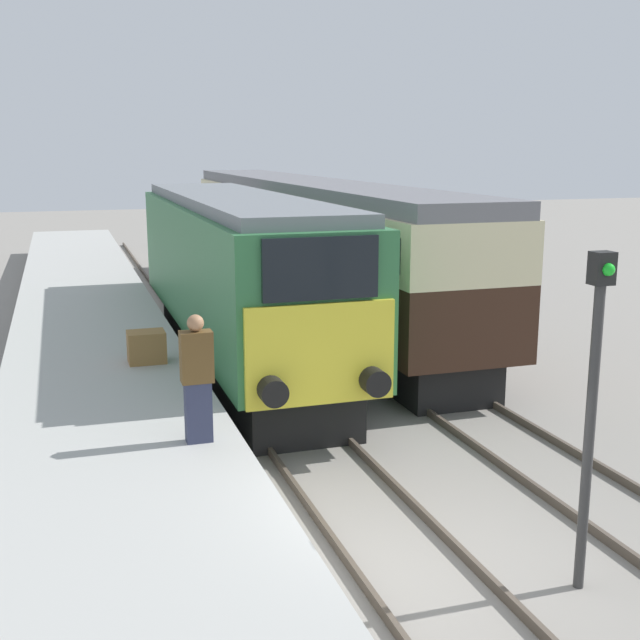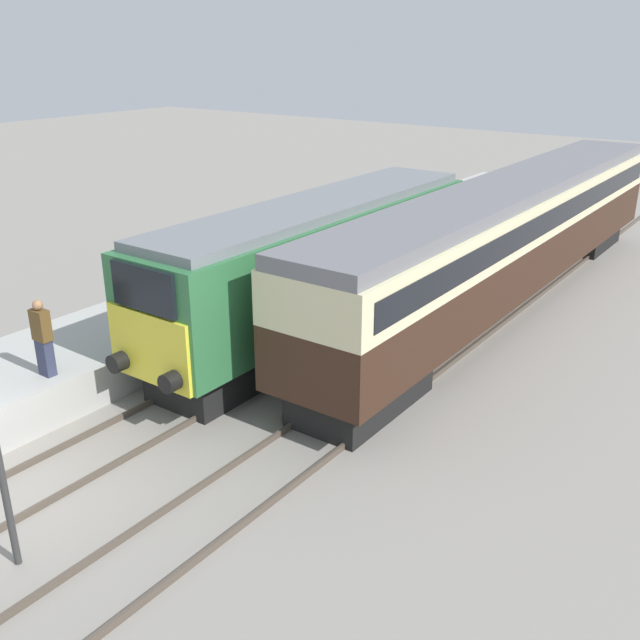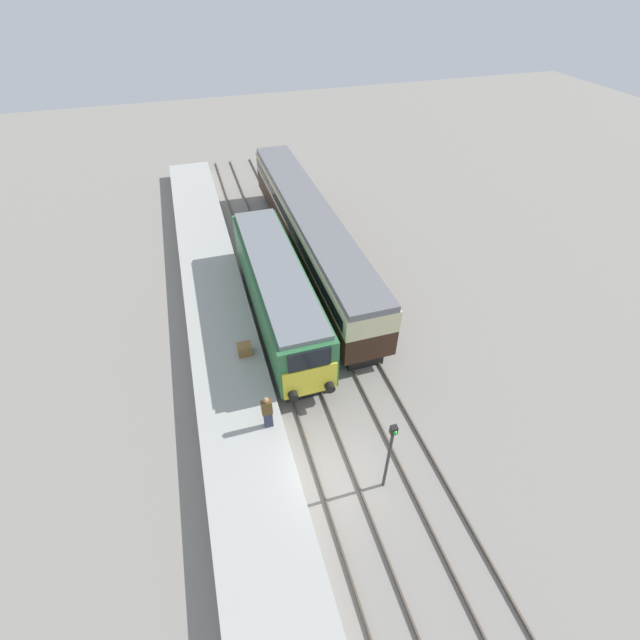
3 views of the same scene
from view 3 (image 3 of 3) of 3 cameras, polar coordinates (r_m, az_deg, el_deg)
ground_plane at (r=18.58m, az=2.11°, el=-20.08°), size 120.00×120.00×0.00m
platform_left at (r=22.70m, az=-12.42°, el=-4.01°), size 3.50×50.00×1.03m
rails_near_track at (r=21.24m, az=-2.27°, el=-8.59°), size 1.51×60.00×0.14m
rails_far_track at (r=22.02m, az=6.34°, el=-6.55°), size 1.50×60.00×0.14m
locomotive at (r=23.29m, az=-5.66°, el=3.81°), size 2.70×13.02×3.99m
passenger_carriage at (r=28.43m, az=-1.48°, el=12.20°), size 2.75×21.67×4.08m
person_on_platform at (r=18.01m, az=-7.04°, el=-12.09°), size 0.44×0.26×1.81m
signal_post at (r=16.55m, az=9.23°, el=-17.07°), size 0.24×0.28×3.96m
luggage_crate at (r=21.42m, az=-10.00°, el=-3.85°), size 0.70×0.56×0.60m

